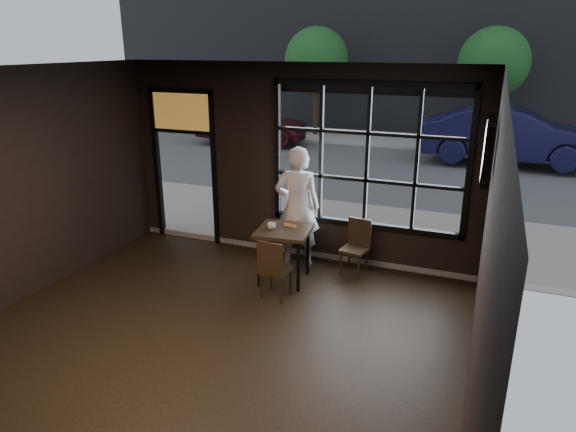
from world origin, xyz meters
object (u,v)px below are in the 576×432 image
at_px(cafe_table, 284,255).
at_px(chair_near, 276,268).
at_px(man, 297,207).
at_px(navy_car, 510,135).

relative_size(cafe_table, chair_near, 0.94).
distance_m(man, navy_car, 9.56).
xyz_separation_m(chair_near, navy_car, (3.13, 10.18, 0.48)).
bearing_deg(navy_car, cafe_table, 162.27).
xyz_separation_m(cafe_table, chair_near, (0.10, -0.54, 0.03)).
distance_m(chair_near, man, 1.31).
relative_size(man, navy_car, 0.39).
bearing_deg(cafe_table, navy_car, 64.86).
xyz_separation_m(cafe_table, navy_car, (3.23, 9.64, 0.50)).
bearing_deg(cafe_table, chair_near, -86.35).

